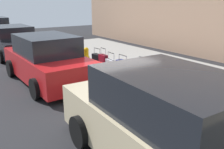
{
  "coord_description": "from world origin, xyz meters",
  "views": [
    {
      "loc": [
        -6.54,
        4.3,
        2.74
      ],
      "look_at": [
        -0.3,
        0.09,
        0.47
      ],
      "focal_mm": 38.75,
      "sensor_mm": 36.0,
      "label": 1
    }
  ],
  "objects_px": {
    "suitcase_olive_3": "(156,82)",
    "suitcase_navy_6": "(123,69)",
    "suitcase_red_5": "(132,73)",
    "parked_car_red_1": "(47,60)",
    "bollard_post": "(78,54)",
    "parked_car_beige_0": "(170,127)",
    "suitcase_silver_0": "(201,103)",
    "suitcase_black_9": "(97,61)",
    "suitcase_maroon_8": "(103,63)",
    "fire_hydrant": "(86,55)",
    "suitcase_black_2": "(171,88)",
    "suitcase_silver_7": "(111,67)",
    "parked_car_charcoal_2": "(13,42)",
    "suitcase_maroon_1": "(184,97)",
    "suitcase_teal_4": "(143,77)"
  },
  "relations": [
    {
      "from": "suitcase_maroon_8",
      "to": "parked_car_beige_0",
      "type": "bearing_deg",
      "value": 158.73
    },
    {
      "from": "fire_hydrant",
      "to": "suitcase_olive_3",
      "type": "bearing_deg",
      "value": 179.43
    },
    {
      "from": "suitcase_maroon_8",
      "to": "bollard_post",
      "type": "relative_size",
      "value": 1.31
    },
    {
      "from": "suitcase_silver_7",
      "to": "parked_car_charcoal_2",
      "type": "height_order",
      "value": "parked_car_charcoal_2"
    },
    {
      "from": "suitcase_black_9",
      "to": "parked_car_red_1",
      "type": "distance_m",
      "value": 2.19
    },
    {
      "from": "suitcase_silver_0",
      "to": "parked_car_beige_0",
      "type": "bearing_deg",
      "value": 113.14
    },
    {
      "from": "suitcase_red_5",
      "to": "suitcase_black_9",
      "type": "distance_m",
      "value": 2.35
    },
    {
      "from": "suitcase_red_5",
      "to": "parked_car_red_1",
      "type": "relative_size",
      "value": 0.17
    },
    {
      "from": "suitcase_silver_7",
      "to": "suitcase_maroon_8",
      "type": "relative_size",
      "value": 0.92
    },
    {
      "from": "suitcase_maroon_8",
      "to": "fire_hydrant",
      "type": "bearing_deg",
      "value": 0.79
    },
    {
      "from": "suitcase_silver_0",
      "to": "suitcase_olive_3",
      "type": "bearing_deg",
      "value": -0.11
    },
    {
      "from": "suitcase_maroon_8",
      "to": "parked_car_beige_0",
      "type": "height_order",
      "value": "parked_car_beige_0"
    },
    {
      "from": "suitcase_olive_3",
      "to": "suitcase_maroon_8",
      "type": "height_order",
      "value": "suitcase_olive_3"
    },
    {
      "from": "suitcase_olive_3",
      "to": "suitcase_navy_6",
      "type": "relative_size",
      "value": 1.2
    },
    {
      "from": "suitcase_teal_4",
      "to": "fire_hydrant",
      "type": "distance_m",
      "value": 3.73
    },
    {
      "from": "suitcase_red_5",
      "to": "parked_car_charcoal_2",
      "type": "distance_m",
      "value": 7.69
    },
    {
      "from": "suitcase_red_5",
      "to": "fire_hydrant",
      "type": "xyz_separation_m",
      "value": [
        3.14,
        0.03,
        0.02
      ]
    },
    {
      "from": "suitcase_silver_0",
      "to": "parked_car_charcoal_2",
      "type": "relative_size",
      "value": 0.18
    },
    {
      "from": "suitcase_silver_7",
      "to": "suitcase_navy_6",
      "type": "bearing_deg",
      "value": -172.71
    },
    {
      "from": "suitcase_black_2",
      "to": "parked_car_red_1",
      "type": "bearing_deg",
      "value": 28.27
    },
    {
      "from": "suitcase_olive_3",
      "to": "suitcase_navy_6",
      "type": "height_order",
      "value": "suitcase_olive_3"
    },
    {
      "from": "suitcase_navy_6",
      "to": "suitcase_silver_0",
      "type": "bearing_deg",
      "value": 178.01
    },
    {
      "from": "suitcase_olive_3",
      "to": "suitcase_maroon_8",
      "type": "bearing_deg",
      "value": -1.19
    },
    {
      "from": "suitcase_olive_3",
      "to": "suitcase_navy_6",
      "type": "bearing_deg",
      "value": -3.62
    },
    {
      "from": "suitcase_maroon_8",
      "to": "fire_hydrant",
      "type": "xyz_separation_m",
      "value": [
        1.35,
        0.02,
        0.06
      ]
    },
    {
      "from": "suitcase_navy_6",
      "to": "suitcase_black_9",
      "type": "relative_size",
      "value": 1.04
    },
    {
      "from": "suitcase_red_5",
      "to": "suitcase_silver_0",
      "type": "bearing_deg",
      "value": 178.47
    },
    {
      "from": "suitcase_teal_4",
      "to": "suitcase_olive_3",
      "type": "bearing_deg",
      "value": 175.66
    },
    {
      "from": "suitcase_maroon_8",
      "to": "parked_car_charcoal_2",
      "type": "xyz_separation_m",
      "value": [
        5.6,
        2.1,
        0.27
      ]
    },
    {
      "from": "suitcase_navy_6",
      "to": "suitcase_black_9",
      "type": "distance_m",
      "value": 1.75
    },
    {
      "from": "bollard_post",
      "to": "parked_car_beige_0",
      "type": "height_order",
      "value": "parked_car_beige_0"
    },
    {
      "from": "suitcase_silver_0",
      "to": "suitcase_red_5",
      "type": "xyz_separation_m",
      "value": [
        2.74,
        -0.07,
        0.09
      ]
    },
    {
      "from": "parked_car_red_1",
      "to": "suitcase_black_9",
      "type": "bearing_deg",
      "value": -84.53
    },
    {
      "from": "suitcase_silver_7",
      "to": "suitcase_maroon_8",
      "type": "bearing_deg",
      "value": -2.71
    },
    {
      "from": "suitcase_silver_0",
      "to": "suitcase_black_9",
      "type": "bearing_deg",
      "value": -1.29
    },
    {
      "from": "parked_car_red_1",
      "to": "parked_car_charcoal_2",
      "type": "xyz_separation_m",
      "value": [
        5.25,
        0.0,
        -0.04
      ]
    },
    {
      "from": "suitcase_teal_4",
      "to": "suitcase_red_5",
      "type": "height_order",
      "value": "suitcase_teal_4"
    },
    {
      "from": "suitcase_navy_6",
      "to": "bollard_post",
      "type": "bearing_deg",
      "value": 4.16
    },
    {
      "from": "suitcase_olive_3",
      "to": "parked_car_beige_0",
      "type": "relative_size",
      "value": 0.22
    },
    {
      "from": "suitcase_silver_7",
      "to": "fire_hydrant",
      "type": "relative_size",
      "value": 1.15
    },
    {
      "from": "suitcase_maroon_1",
      "to": "suitcase_navy_6",
      "type": "relative_size",
      "value": 0.67
    },
    {
      "from": "suitcase_maroon_1",
      "to": "suitcase_navy_6",
      "type": "distance_m",
      "value": 2.82
    },
    {
      "from": "suitcase_silver_0",
      "to": "parked_car_charcoal_2",
      "type": "bearing_deg",
      "value": 11.37
    },
    {
      "from": "suitcase_black_9",
      "to": "bollard_post",
      "type": "relative_size",
      "value": 1.16
    },
    {
      "from": "suitcase_silver_7",
      "to": "suitcase_black_9",
      "type": "xyz_separation_m",
      "value": [
        1.14,
        -0.08,
        -0.0
      ]
    },
    {
      "from": "parked_car_charcoal_2",
      "to": "suitcase_maroon_1",
      "type": "bearing_deg",
      "value": -167.93
    },
    {
      "from": "suitcase_silver_7",
      "to": "parked_car_beige_0",
      "type": "xyz_separation_m",
      "value": [
        -4.82,
        2.07,
        0.37
      ]
    },
    {
      "from": "suitcase_silver_0",
      "to": "suitcase_black_9",
      "type": "xyz_separation_m",
      "value": [
        5.09,
        -0.11,
        0.01
      ]
    },
    {
      "from": "fire_hydrant",
      "to": "parked_car_red_1",
      "type": "relative_size",
      "value": 0.16
    },
    {
      "from": "suitcase_maroon_1",
      "to": "fire_hydrant",
      "type": "distance_m",
      "value": 5.37
    }
  ]
}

